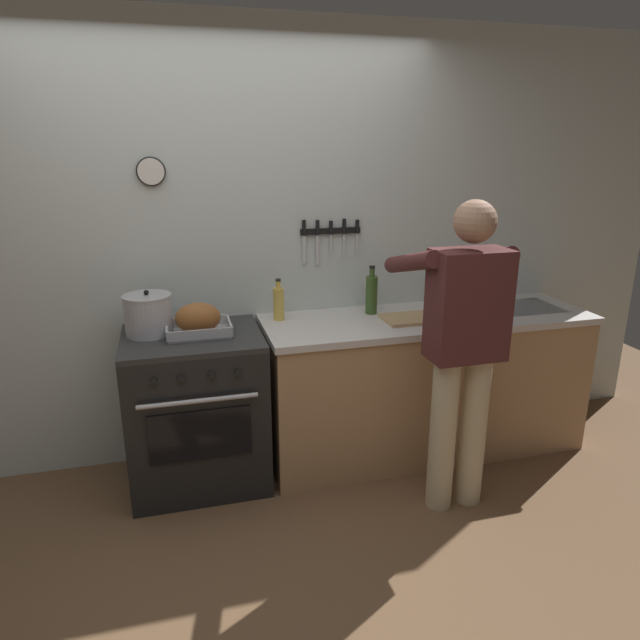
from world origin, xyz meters
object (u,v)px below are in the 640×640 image
Objects in this scene: stove at (197,409)px; bottle_olive_oil at (371,294)px; cutting_board at (413,318)px; bottle_cooking_oil at (279,303)px; stock_pot at (148,315)px; roasting_pan at (198,320)px; person_cook at (463,339)px; bottle_vinegar at (439,291)px.

stove is 3.00× the size of bottle_olive_oil.
bottle_cooking_oil is at bearing 164.67° from cutting_board.
stock_pot is (-0.22, 0.08, 0.56)m from stove.
stove is 3.43× the size of stock_pot.
bottle_olive_oil is at bearing 2.50° from stock_pot.
bottle_olive_oil is at bearing 7.46° from roasting_pan.
person_cook reaches higher than stove.
stove is at bearing -163.22° from bottle_cooking_oil.
person_cook is 1.10m from bottle_cooking_oil.
cutting_board is 1.43× the size of bottle_cooking_oil.
stove is 0.53m from roasting_pan.
person_cook is 0.53m from cutting_board.
bottle_vinegar is 1.05m from bottle_cooking_oil.
bottle_cooking_oil is (-1.05, -0.02, 0.00)m from bottle_vinegar.
roasting_pan is at bearing 3.42° from stove.
bottle_cooking_oil is at bearing 17.84° from roasting_pan.
person_cook is 1.42m from roasting_pan.
stove is 1.67m from bottle_vinegar.
bottle_cooking_oil is (-0.58, 0.02, -0.02)m from bottle_olive_oil.
roasting_pan reaches higher than cutting_board.
stove is 3.58× the size of bottle_cooking_oil.
bottle_vinegar is (1.57, 0.17, 0.55)m from stove.
bottle_vinegar is at bearing 6.36° from roasting_pan.
roasting_pan is 1.45× the size of bottle_vinegar.
roasting_pan is 1.54m from bottle_vinegar.
person_cook reaches higher than bottle_olive_oil.
stove is at bearing -173.72° from bottle_vinegar.
bottle_cooking_oil is at bearing 178.42° from bottle_olive_oil.
cutting_board is at bearing 14.32° from person_cook.
stock_pot is 0.75m from bottle_cooking_oil.
roasting_pan is at bearing 75.43° from person_cook.
roasting_pan is 1.26m from cutting_board.
stock_pot is 1.80m from bottle_vinegar.
person_cook is 4.61× the size of cutting_board.
person_cook is 6.61× the size of bottle_cooking_oil.
cutting_board is at bearing -2.63° from roasting_pan.
cutting_board is at bearing -5.22° from stock_pot.
bottle_olive_oil is (-0.20, 0.20, 0.12)m from cutting_board.
stock_pot reaches higher than bottle_vinegar.
cutting_board is (1.52, -0.14, -0.10)m from stock_pot.
roasting_pan is (0.04, 0.00, 0.53)m from stove.
stove is 0.78m from bottle_cooking_oil.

